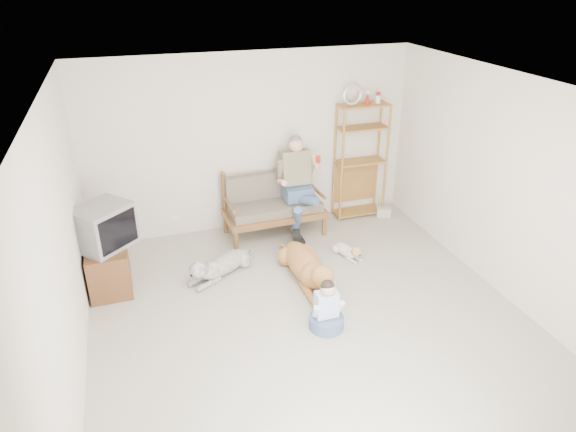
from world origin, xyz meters
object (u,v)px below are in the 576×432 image
object	(u,v)px
tv_stand	(108,265)
golden_retriever	(308,267)
loveseat	(273,203)
etagere	(360,160)

from	to	relation	value
tv_stand	golden_retriever	xyz separation A→B (m)	(2.48, -0.69, -0.10)
golden_retriever	loveseat	bearing A→B (deg)	90.53
loveseat	golden_retriever	distance (m)	1.50
loveseat	golden_retriever	xyz separation A→B (m)	(0.04, -1.47, -0.28)
loveseat	tv_stand	distance (m)	2.57
loveseat	etagere	world-z (taller)	etagere
loveseat	golden_retriever	bearing A→B (deg)	-90.82
golden_retriever	etagere	bearing A→B (deg)	47.29
tv_stand	loveseat	bearing A→B (deg)	16.90
loveseat	golden_retriever	size ratio (longest dim) A/B	0.93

